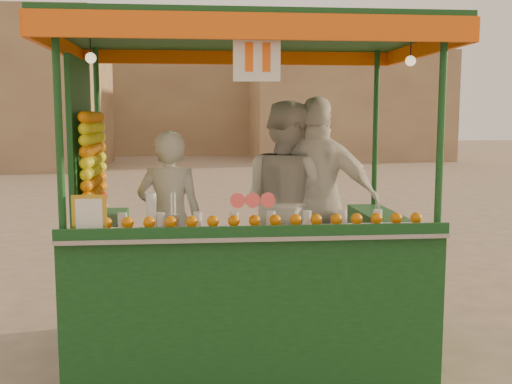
{
  "coord_description": "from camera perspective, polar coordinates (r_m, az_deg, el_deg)",
  "views": [
    {
      "loc": [
        -0.19,
        -5.18,
        2.03
      ],
      "look_at": [
        0.3,
        -0.13,
        1.39
      ],
      "focal_mm": 42.26,
      "sensor_mm": 36.0,
      "label": 1
    }
  ],
  "objects": [
    {
      "name": "ground",
      "position": [
        5.56,
        -3.32,
        -14.26
      ],
      "size": [
        90.0,
        90.0,
        0.0
      ],
      "primitive_type": "plane",
      "color": "brown",
      "rests_on": "ground"
    },
    {
      "name": "building_right",
      "position": [
        30.05,
        8.41,
        7.96
      ],
      "size": [
        9.0,
        6.0,
        5.0
      ],
      "primitive_type": "cube",
      "color": "tan",
      "rests_on": "ground"
    },
    {
      "name": "building_center",
      "position": [
        35.25,
        -8.57,
        9.45
      ],
      "size": [
        14.0,
        7.0,
        7.0
      ],
      "primitive_type": "cube",
      "color": "tan",
      "rests_on": "ground"
    },
    {
      "name": "juice_cart",
      "position": [
        4.98,
        -1.66,
        -6.14
      ],
      "size": [
        3.02,
        1.96,
        2.74
      ],
      "color": "#103B18",
      "rests_on": "ground"
    },
    {
      "name": "vendor_left",
      "position": [
        5.37,
        -8.14,
        -2.72
      ],
      "size": [
        0.62,
        0.45,
        1.59
      ],
      "rotation": [
        0.0,
        0.0,
        3.01
      ],
      "color": "silver",
      "rests_on": "ground"
    },
    {
      "name": "vendor_middle",
      "position": [
        5.47,
        2.93,
        -1.1
      ],
      "size": [
        1.12,
        1.14,
        1.85
      ],
      "rotation": [
        0.0,
        0.0,
        2.28
      ],
      "color": "beige",
      "rests_on": "ground"
    },
    {
      "name": "vendor_right",
      "position": [
        5.44,
        5.85,
        -0.98
      ],
      "size": [
        1.2,
        0.81,
        1.89
      ],
      "rotation": [
        0.0,
        0.0,
        2.8
      ],
      "color": "silver",
      "rests_on": "ground"
    }
  ]
}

